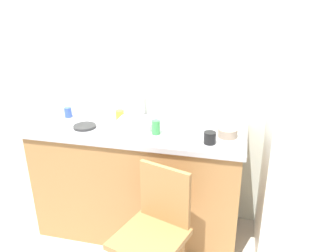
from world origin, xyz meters
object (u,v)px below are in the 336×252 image
object	(u,v)px
chair	(155,230)
hotplate	(85,126)
refrigerator	(304,172)
cup_green	(156,127)
terracotta_bowl	(228,133)
cup_yellow	(120,115)
cup_black	(210,138)
dish_tray	(135,123)
cup_blue	(68,112)

from	to	relation	value
chair	hotplate	world-z (taller)	hotplate
refrigerator	cup_green	distance (m)	1.11
terracotta_bowl	cup_green	distance (m)	0.51
refrigerator	cup_yellow	distance (m)	1.46
cup_green	cup_yellow	bearing A→B (deg)	148.69
hotplate	cup_black	bearing A→B (deg)	-3.92
refrigerator	hotplate	xyz separation A→B (m)	(-1.62, -0.11, 0.24)
chair	cup_yellow	xyz separation A→B (m)	(-0.48, 0.72, 0.47)
dish_tray	cup_blue	distance (m)	0.61
cup_blue	cup_yellow	bearing A→B (deg)	5.65
refrigerator	hotplate	size ratio (longest dim) A/B	8.23
chair	cup_blue	distance (m)	1.24
refrigerator	cup_green	xyz separation A→B (m)	(-1.07, -0.10, 0.29)
chair	cup_green	size ratio (longest dim) A/B	8.47
terracotta_bowl	cup_green	xyz separation A→B (m)	(-0.51, -0.07, 0.02)
cup_black	refrigerator	bearing A→B (deg)	14.86
dish_tray	cup_green	xyz separation A→B (m)	(0.19, -0.10, 0.03)
dish_tray	hotplate	bearing A→B (deg)	-162.88
cup_yellow	cup_black	size ratio (longest dim) A/B	0.91
refrigerator	cup_yellow	bearing A→B (deg)	175.36
cup_yellow	cup_black	distance (m)	0.81
refrigerator	dish_tray	size ratio (longest dim) A/B	5.00
chair	hotplate	bearing A→B (deg)	161.70
dish_tray	terracotta_bowl	size ratio (longest dim) A/B	2.00
chair	cup_black	world-z (taller)	cup_black
chair	cup_yellow	bearing A→B (deg)	141.41
hotplate	cup_yellow	distance (m)	0.30
dish_tray	cup_black	bearing A→B (deg)	-16.92
cup_black	cup_green	world-z (taller)	cup_green
chair	cup_blue	bearing A→B (deg)	161.20
cup_green	cup_blue	bearing A→B (deg)	167.49
chair	terracotta_bowl	distance (m)	0.83
cup_black	cup_green	bearing A→B (deg)	169.44
refrigerator	cup_green	world-z (taller)	refrigerator
cup_yellow	cup_blue	world-z (taller)	cup_blue
refrigerator	chair	size ratio (longest dim) A/B	1.57
chair	hotplate	xyz separation A→B (m)	(-0.68, 0.49, 0.45)
chair	dish_tray	bearing A→B (deg)	134.86
refrigerator	terracotta_bowl	bearing A→B (deg)	-176.32
dish_tray	cup_blue	xyz separation A→B (m)	(-0.60, 0.07, 0.02)
cup_black	cup_blue	world-z (taller)	same
cup_yellow	cup_black	world-z (taller)	cup_black
cup_black	cup_blue	size ratio (longest dim) A/B	1.01
chair	terracotta_bowl	bearing A→B (deg)	73.43
cup_blue	cup_green	bearing A→B (deg)	-12.51
terracotta_bowl	cup_blue	size ratio (longest dim) A/B	1.71
cup_black	cup_green	size ratio (longest dim) A/B	0.79
hotplate	terracotta_bowl	bearing A→B (deg)	4.09
cup_yellow	cup_green	world-z (taller)	cup_green
refrigerator	dish_tray	world-z (taller)	refrigerator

